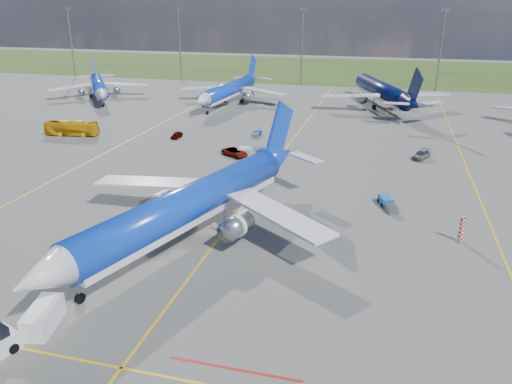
% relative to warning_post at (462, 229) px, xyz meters
% --- Properties ---
extents(ground, '(400.00, 400.00, 0.00)m').
position_rel_warning_post_xyz_m(ground, '(-26.00, -8.00, -1.50)').
color(ground, '#5B5B58').
rests_on(ground, ground).
extents(grass_strip, '(400.00, 80.00, 0.01)m').
position_rel_warning_post_xyz_m(grass_strip, '(-26.00, 142.00, -1.50)').
color(grass_strip, '#2D4719').
rests_on(grass_strip, ground).
extents(taxiway_lines, '(60.25, 160.00, 0.02)m').
position_rel_warning_post_xyz_m(taxiway_lines, '(-25.83, 19.70, -1.49)').
color(taxiway_lines, yellow).
rests_on(taxiway_lines, ground).
extents(floodlight_masts, '(202.20, 0.50, 22.70)m').
position_rel_warning_post_xyz_m(floodlight_masts, '(-16.00, 102.00, 11.06)').
color(floodlight_masts, slate).
rests_on(floodlight_masts, ground).
extents(warning_post, '(0.50, 0.50, 3.00)m').
position_rel_warning_post_xyz_m(warning_post, '(0.00, 0.00, 0.00)').
color(warning_post, red).
rests_on(warning_post, ground).
extents(bg_jet_nw, '(43.98, 46.27, 9.65)m').
position_rel_warning_post_xyz_m(bg_jet_nw, '(-84.39, 65.71, -1.50)').
color(bg_jet_nw, '#0D39C1').
rests_on(bg_jet_nw, ground).
extents(bg_jet_nnw, '(33.55, 42.13, 10.38)m').
position_rel_warning_post_xyz_m(bg_jet_nnw, '(-48.34, 67.48, -1.50)').
color(bg_jet_nnw, '#0D39C1').
rests_on(bg_jet_nnw, ground).
extents(bg_jet_n, '(47.33, 53.48, 11.63)m').
position_rel_warning_post_xyz_m(bg_jet_n, '(-10.75, 73.71, -1.50)').
color(bg_jet_n, '#070E3E').
rests_on(bg_jet_n, ground).
extents(main_airliner, '(46.81, 53.85, 11.91)m').
position_rel_warning_post_xyz_m(main_airliner, '(-29.05, -6.94, -1.50)').
color(main_airliner, '#0D39C1').
rests_on(main_airliner, ground).
extents(service_van, '(2.83, 4.68, 1.92)m').
position_rel_warning_post_xyz_m(service_van, '(-34.46, -25.21, -0.54)').
color(service_van, white).
rests_on(service_van, ground).
extents(apron_bus, '(10.66, 3.78, 2.91)m').
position_rel_warning_post_xyz_m(apron_bus, '(-68.62, 29.53, -0.05)').
color(apron_bus, '#DCA00C').
rests_on(apron_bus, ground).
extents(service_car_a, '(1.42, 3.45, 1.17)m').
position_rel_warning_post_xyz_m(service_car_a, '(-47.95, 32.96, -0.92)').
color(service_car_a, '#999999').
rests_on(service_car_a, ground).
extents(service_car_b, '(5.53, 4.60, 1.40)m').
position_rel_warning_post_xyz_m(service_car_b, '(-33.49, 24.24, -0.80)').
color(service_car_b, '#999999').
rests_on(service_car_b, ground).
extents(service_car_c, '(3.51, 5.06, 1.36)m').
position_rel_warning_post_xyz_m(service_car_c, '(-2.84, 31.06, -0.82)').
color(service_car_c, '#999999').
rests_on(service_car_c, ground).
extents(baggage_tug_w, '(2.76, 5.02, 1.09)m').
position_rel_warning_post_xyz_m(baggage_tug_w, '(-7.92, 7.95, -0.99)').
color(baggage_tug_w, '#1C61AA').
rests_on(baggage_tug_w, ground).
extents(baggage_tug_c, '(1.67, 4.49, 0.99)m').
position_rel_warning_post_xyz_m(baggage_tug_c, '(-33.44, 38.86, -1.04)').
color(baggage_tug_c, '#1B45A4').
rests_on(baggage_tug_c, ground).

